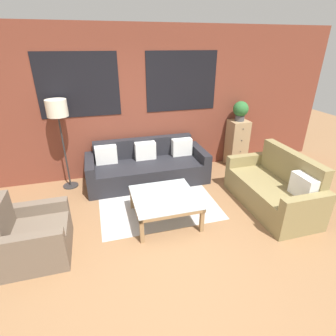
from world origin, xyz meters
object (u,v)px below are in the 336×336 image
armchair_corner (32,237)px  drawer_cabinet (237,143)px  couch_dark (147,167)px  coffee_table (165,200)px  settee_vintage (274,189)px  floor_lamp (58,113)px  potted_plant (241,110)px

armchair_corner → drawer_cabinet: (3.84, 1.83, 0.22)m
couch_dark → coffee_table: (-0.01, -1.32, 0.06)m
settee_vintage → armchair_corner: 3.61m
couch_dark → coffee_table: couch_dark is taller
settee_vintage → drawer_cabinet: size_ratio=1.65×
settee_vintage → drawer_cabinet: (0.23, 1.68, 0.19)m
floor_lamp → settee_vintage: bearing=-26.3°
coffee_table → drawer_cabinet: drawer_cabinet is taller
drawer_cabinet → settee_vintage: bearing=-97.9°
settee_vintage → potted_plant: (0.23, 1.68, 0.91)m
floor_lamp → potted_plant: 3.51m
drawer_cabinet → floor_lamp: bearing=-179.0°
potted_plant → couch_dark: bearing=-173.8°
settee_vintage → potted_plant: size_ratio=4.07×
coffee_table → floor_lamp: bearing=134.5°
settee_vintage → armchair_corner: size_ratio=1.96×
settee_vintage → armchair_corner: settee_vintage is taller
couch_dark → potted_plant: potted_plant is taller
couch_dark → drawer_cabinet: 2.07m
couch_dark → drawer_cabinet: (2.04, 0.22, 0.22)m
floor_lamp → potted_plant: floor_lamp is taller
settee_vintage → drawer_cabinet: drawer_cabinet is taller
floor_lamp → drawer_cabinet: floor_lamp is taller
armchair_corner → potted_plant: size_ratio=2.08×
settee_vintage → drawer_cabinet: bearing=82.1°
couch_dark → potted_plant: bearing=6.2°
drawer_cabinet → potted_plant: bearing=90.0°
settee_vintage → potted_plant: 1.93m
couch_dark → floor_lamp: 1.85m
coffee_table → potted_plant: bearing=37.0°
floor_lamp → drawer_cabinet: (3.51, 0.06, -0.91)m
coffee_table → drawer_cabinet: bearing=37.0°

